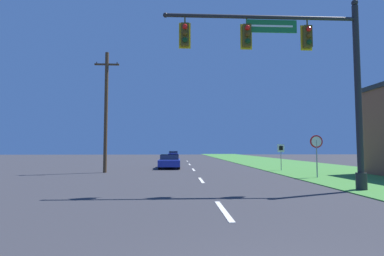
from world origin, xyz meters
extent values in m
cube|color=#428438|center=(10.50, 30.00, 0.02)|extent=(10.00, 110.00, 0.04)
cube|color=silver|center=(0.00, 6.00, 0.01)|extent=(0.16, 2.80, 0.01)
cube|color=silver|center=(0.00, 14.00, 0.01)|extent=(0.16, 2.80, 0.01)
cube|color=silver|center=(0.00, 22.00, 0.01)|extent=(0.16, 2.80, 0.01)
cube|color=silver|center=(0.00, 30.00, 0.01)|extent=(0.16, 2.80, 0.01)
cube|color=silver|center=(0.00, 38.00, 0.01)|extent=(0.16, 2.80, 0.01)
cylinder|color=#232326|center=(6.40, 9.72, 0.39)|extent=(0.44, 0.44, 0.70)
cylinder|color=#232326|center=(6.40, 9.72, 4.01)|extent=(0.26, 0.26, 7.93)
sphere|color=#232326|center=(6.40, 9.72, 8.11)|extent=(0.28, 0.28, 0.28)
cylinder|color=#232326|center=(2.28, 9.72, 7.37)|extent=(8.24, 0.16, 0.16)
sphere|color=#232326|center=(-1.84, 9.72, 7.37)|extent=(0.21, 0.21, 0.21)
cube|color=#196B33|center=(2.69, 9.72, 6.98)|extent=(2.18, 0.06, 0.55)
cube|color=white|center=(2.69, 9.68, 6.98)|extent=(1.83, 0.01, 0.08)
cylinder|color=#4C4214|center=(-1.02, 9.72, 7.20)|extent=(0.06, 0.06, 0.35)
cube|color=yellow|center=(-1.02, 9.85, 6.55)|extent=(0.50, 0.03, 1.11)
cube|color=#4C4214|center=(-1.02, 9.72, 6.55)|extent=(0.34, 0.24, 0.95)
sphere|color=red|center=(-1.02, 9.58, 6.83)|extent=(0.22, 0.22, 0.22)
sphere|color=#51380F|center=(-1.02, 9.58, 6.55)|extent=(0.22, 0.22, 0.22)
sphere|color=#0F3D19|center=(-1.02, 9.58, 6.26)|extent=(0.22, 0.22, 0.22)
cylinder|color=#4C4214|center=(1.62, 9.72, 7.20)|extent=(0.06, 0.06, 0.35)
cube|color=yellow|center=(1.62, 9.85, 6.55)|extent=(0.50, 0.03, 1.11)
cube|color=#4C4214|center=(1.62, 9.72, 6.55)|extent=(0.34, 0.24, 0.95)
sphere|color=red|center=(1.62, 9.58, 6.83)|extent=(0.22, 0.22, 0.22)
sphere|color=#51380F|center=(1.62, 9.58, 6.55)|extent=(0.22, 0.22, 0.22)
sphere|color=#0F3D19|center=(1.62, 9.58, 6.26)|extent=(0.22, 0.22, 0.22)
cylinder|color=#4C4214|center=(4.26, 9.72, 7.20)|extent=(0.06, 0.06, 0.35)
cube|color=yellow|center=(4.26, 9.85, 6.55)|extent=(0.50, 0.03, 1.11)
cube|color=#4C4214|center=(4.26, 9.72, 6.55)|extent=(0.34, 0.24, 0.95)
sphere|color=red|center=(4.26, 9.58, 6.83)|extent=(0.22, 0.22, 0.22)
sphere|color=#51380F|center=(4.26, 9.58, 6.55)|extent=(0.22, 0.22, 0.22)
sphere|color=#0F3D19|center=(4.26, 9.58, 6.26)|extent=(0.22, 0.22, 0.22)
cylinder|color=black|center=(-1.21, 25.51, 0.32)|extent=(0.22, 0.64, 0.64)
cylinder|color=black|center=(-2.81, 25.51, 0.32)|extent=(0.22, 0.64, 0.64)
cylinder|color=black|center=(-1.20, 22.51, 0.32)|extent=(0.22, 0.64, 0.64)
cylinder|color=black|center=(-2.80, 22.50, 0.32)|extent=(0.22, 0.64, 0.64)
cube|color=#1E2D9E|center=(-2.00, 24.01, 0.50)|extent=(1.83, 4.41, 0.55)
cube|color=#283342|center=(-2.00, 24.12, 0.98)|extent=(1.61, 1.86, 0.42)
cube|color=#1E2D9E|center=(-2.00, 24.12, 1.16)|extent=(1.57, 1.82, 0.06)
cube|color=#B71414|center=(-2.00, 21.83, 0.56)|extent=(1.67, 0.06, 0.14)
cylinder|color=black|center=(-1.28, 55.34, 0.32)|extent=(0.22, 0.64, 0.64)
cylinder|color=black|center=(-2.88, 55.34, 0.32)|extent=(0.22, 0.64, 0.64)
cylinder|color=black|center=(-1.28, 52.31, 0.32)|extent=(0.22, 0.64, 0.64)
cylinder|color=black|center=(-2.88, 52.31, 0.32)|extent=(0.22, 0.64, 0.64)
cube|color=#1E2D9E|center=(-2.08, 53.83, 0.50)|extent=(1.82, 4.44, 0.55)
cube|color=#283342|center=(-2.08, 53.94, 0.98)|extent=(1.60, 1.86, 0.42)
cube|color=#1E2D9E|center=(-2.08, 53.94, 1.16)|extent=(1.57, 1.83, 0.06)
cube|color=#B71414|center=(-2.08, 51.64, 0.56)|extent=(1.67, 0.06, 0.14)
cylinder|color=gray|center=(6.96, 14.89, 1.14)|extent=(0.07, 0.07, 2.20)
cylinder|color=red|center=(6.96, 14.89, 2.16)|extent=(0.76, 0.04, 0.76)
cylinder|color=white|center=(6.96, 14.86, 2.16)|extent=(0.61, 0.01, 0.61)
cylinder|color=gray|center=(6.79, 20.56, 1.04)|extent=(0.06, 0.06, 2.00)
cube|color=white|center=(6.79, 20.56, 1.77)|extent=(0.55, 0.04, 0.60)
cube|color=black|center=(6.79, 20.53, 1.77)|extent=(0.31, 0.01, 0.34)
cylinder|color=#4C3823|center=(-6.56, 19.50, 4.43)|extent=(0.26, 0.26, 8.87)
cube|color=#4C3823|center=(-6.56, 19.50, 7.97)|extent=(1.80, 0.12, 0.12)
cylinder|color=#333338|center=(-7.31, 19.50, 8.09)|extent=(0.08, 0.08, 0.12)
cylinder|color=#333338|center=(-5.81, 19.50, 8.09)|extent=(0.08, 0.08, 0.12)
camera|label=1|loc=(-1.31, -2.57, 1.78)|focal=28.00mm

